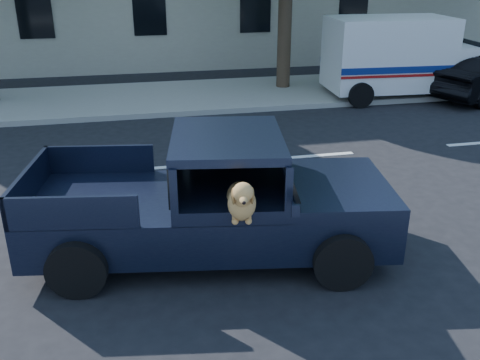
# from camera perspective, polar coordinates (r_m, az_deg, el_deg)

# --- Properties ---
(ground) EXTENTS (120.00, 120.00, 0.00)m
(ground) POSITION_cam_1_polar(r_m,az_deg,el_deg) (8.27, -9.95, -7.43)
(ground) COLOR black
(ground) RESTS_ON ground
(far_sidewalk) EXTENTS (60.00, 4.00, 0.15)m
(far_sidewalk) POSITION_cam_1_polar(r_m,az_deg,el_deg) (16.87, -11.70, 8.42)
(far_sidewalk) COLOR gray
(far_sidewalk) RESTS_ON ground
(lane_stripes) EXTENTS (21.60, 0.14, 0.01)m
(lane_stripes) POSITION_cam_1_polar(r_m,az_deg,el_deg) (11.54, -0.94, 1.90)
(lane_stripes) COLOR silver
(lane_stripes) RESTS_ON ground
(pickup_truck) EXTENTS (5.38, 3.02, 1.84)m
(pickup_truck) POSITION_cam_1_polar(r_m,az_deg,el_deg) (7.81, -3.74, -3.82)
(pickup_truck) COLOR black
(pickup_truck) RESTS_ON ground
(mail_truck) EXTENTS (4.57, 2.49, 2.45)m
(mail_truck) POSITION_cam_1_polar(r_m,az_deg,el_deg) (17.54, 16.32, 11.86)
(mail_truck) COLOR silver
(mail_truck) RESTS_ON ground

